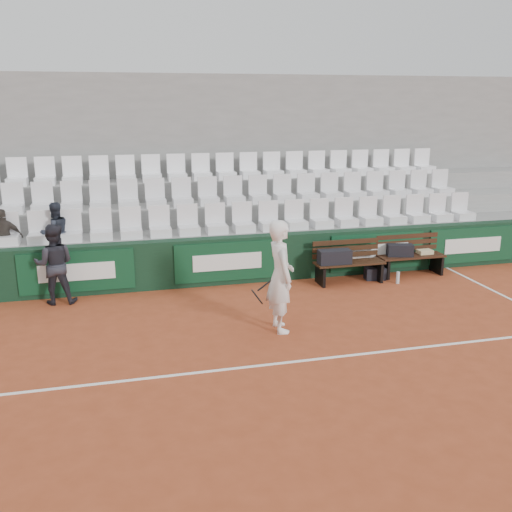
{
  "coord_description": "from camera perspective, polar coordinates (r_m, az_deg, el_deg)",
  "views": [
    {
      "loc": [
        -2.4,
        -7.39,
        3.75
      ],
      "look_at": [
        0.06,
        2.4,
        1.0
      ],
      "focal_mm": 40.0,
      "sensor_mm": 36.0,
      "label": 1
    }
  ],
  "objects": [
    {
      "name": "ground",
      "position": [
        8.63,
        3.56,
        -10.56
      ],
      "size": [
        80.0,
        80.0,
        0.0
      ],
      "primitive_type": "plane",
      "color": "#9C4223",
      "rests_on": "ground"
    },
    {
      "name": "court_baseline",
      "position": [
        8.62,
        3.56,
        -10.54
      ],
      "size": [
        18.0,
        0.06,
        0.01
      ],
      "primitive_type": "cube",
      "color": "white",
      "rests_on": "ground"
    },
    {
      "name": "back_barrier",
      "position": [
        12.09,
        -1.8,
        -0.36
      ],
      "size": [
        18.0,
        0.34,
        1.0
      ],
      "color": "black",
      "rests_on": "ground"
    },
    {
      "name": "grandstand_tier_front",
      "position": [
        12.67,
        -2.71,
        0.37
      ],
      "size": [
        18.0,
        0.95,
        1.0
      ],
      "primitive_type": "cube",
      "color": "gray",
      "rests_on": "ground"
    },
    {
      "name": "grandstand_tier_mid",
      "position": [
        13.53,
        -3.53,
        2.29
      ],
      "size": [
        18.0,
        0.95,
        1.45
      ],
      "primitive_type": "cube",
      "color": "#959592",
      "rests_on": "ground"
    },
    {
      "name": "grandstand_tier_back",
      "position": [
        14.39,
        -4.25,
        3.98
      ],
      "size": [
        18.0,
        0.95,
        1.9
      ],
      "primitive_type": "cube",
      "color": "gray",
      "rests_on": "ground"
    },
    {
      "name": "grandstand_rear_wall",
      "position": [
        14.82,
        -4.77,
        9.19
      ],
      "size": [
        18.0,
        0.3,
        4.4
      ],
      "primitive_type": "cube",
      "color": "gray",
      "rests_on": "ground"
    },
    {
      "name": "seat_row_front",
      "position": [
        12.32,
        -2.6,
        3.83
      ],
      "size": [
        11.9,
        0.44,
        0.63
      ],
      "primitive_type": "cube",
      "color": "silver",
      "rests_on": "grandstand_tier_front"
    },
    {
      "name": "seat_row_mid",
      "position": [
        13.16,
        -3.46,
        6.54
      ],
      "size": [
        11.9,
        0.44,
        0.63
      ],
      "primitive_type": "cube",
      "color": "silver",
      "rests_on": "grandstand_tier_mid"
    },
    {
      "name": "seat_row_back",
      "position": [
        14.03,
        -4.22,
        8.92
      ],
      "size": [
        11.9,
        0.44,
        0.63
      ],
      "primitive_type": "cube",
      "color": "white",
      "rests_on": "grandstand_tier_back"
    },
    {
      "name": "bench_left",
      "position": [
        12.31,
        9.29,
        -1.6
      ],
      "size": [
        1.5,
        0.56,
        0.45
      ],
      "primitive_type": "cube",
      "color": "#331C0F",
      "rests_on": "ground"
    },
    {
      "name": "bench_right",
      "position": [
        13.14,
        15.19,
        -0.87
      ],
      "size": [
        1.5,
        0.56,
        0.45
      ],
      "primitive_type": "cube",
      "color": "#381C10",
      "rests_on": "ground"
    },
    {
      "name": "sports_bag_left",
      "position": [
        12.04,
        7.86,
        -0.08
      ],
      "size": [
        0.7,
        0.32,
        0.29
      ],
      "primitive_type": "cube",
      "rotation": [
        0.0,
        0.0,
        -0.04
      ],
      "color": "black",
      "rests_on": "bench_left"
    },
    {
      "name": "sports_bag_right",
      "position": [
        12.92,
        14.21,
        0.56
      ],
      "size": [
        0.6,
        0.39,
        0.26
      ],
      "primitive_type": "cube",
      "rotation": [
        0.0,
        0.0,
        -0.26
      ],
      "color": "black",
      "rests_on": "bench_right"
    },
    {
      "name": "towel",
      "position": [
        13.28,
        16.53,
        0.41
      ],
      "size": [
        0.32,
        0.24,
        0.09
      ],
      "primitive_type": "cube",
      "rotation": [
        0.0,
        0.0,
        0.01
      ],
      "color": "#C6B680",
      "rests_on": "bench_right"
    },
    {
      "name": "sports_bag_ground",
      "position": [
        12.64,
        11.81,
        -1.72
      ],
      "size": [
        0.47,
        0.32,
        0.26
      ],
      "primitive_type": "cube",
      "rotation": [
        0.0,
        0.0,
        -0.14
      ],
      "color": "black",
      "rests_on": "ground"
    },
    {
      "name": "water_bottle_near",
      "position": [
        12.33,
        6.25,
        -1.89
      ],
      "size": [
        0.08,
        0.08,
        0.28
      ],
      "primitive_type": "cylinder",
      "color": "silver",
      "rests_on": "ground"
    },
    {
      "name": "water_bottle_far",
      "position": [
        12.46,
        14.0,
        -2.12
      ],
      "size": [
        0.07,
        0.07,
        0.26
      ],
      "primitive_type": "cylinder",
      "color": "silver",
      "rests_on": "ground"
    },
    {
      "name": "tennis_player",
      "position": [
        9.45,
        2.44,
        -2.03
      ],
      "size": [
        0.72,
        0.69,
        1.9
      ],
      "color": "white",
      "rests_on": "ground"
    },
    {
      "name": "ball_kid",
      "position": [
        11.42,
        -19.51,
        -0.77
      ],
      "size": [
        0.78,
        0.63,
        1.54
      ],
      "primitive_type": "imported",
      "rotation": [
        0.0,
        0.0,
        3.08
      ],
      "color": "#212129",
      "rests_on": "ground"
    },
    {
      "name": "spectator_b",
      "position": [
        12.28,
        -24.05,
        3.72
      ],
      "size": [
        0.7,
        0.34,
        1.16
      ],
      "primitive_type": "imported",
      "rotation": [
        0.0,
        0.0,
        3.22
      ],
      "color": "#322D28",
      "rests_on": "grandstand_tier_front"
    },
    {
      "name": "spectator_c",
      "position": [
        12.14,
        -19.59,
        4.27
      ],
      "size": [
        0.75,
        0.68,
        1.25
      ],
      "primitive_type": "imported",
      "rotation": [
        0.0,
        0.0,
        3.56
      ],
      "color": "#212632",
      "rests_on": "grandstand_tier_front"
    }
  ]
}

